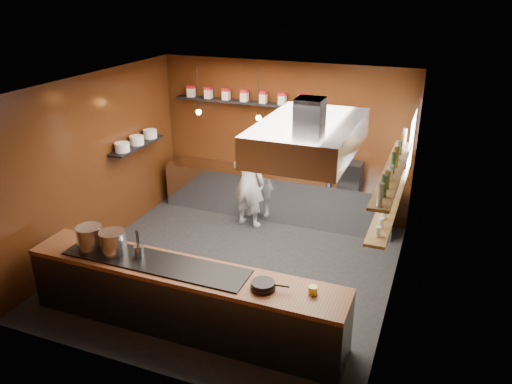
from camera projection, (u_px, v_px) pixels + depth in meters
The scene contains 26 objects.
floor at pixel (233, 269), 8.18m from camera, with size 5.00×5.00×0.00m, color black.
back_wall at pixel (283, 139), 9.74m from camera, with size 5.00×5.00×0.00m, color #351909.
left_wall at pixel (96, 164), 8.44m from camera, with size 5.00×5.00×0.00m, color #351909.
right_wall at pixel (399, 209), 6.76m from camera, with size 5.00×5.00×0.00m, color #474628.
ceiling at pixel (229, 85), 7.02m from camera, with size 5.00×5.00×0.00m, color silver.
window_pane at pixel (411, 145), 8.08m from camera, with size 1.00×1.00×0.00m, color white.
prep_counter at pixel (276, 195), 9.87m from camera, with size 4.60×0.65×0.90m, color silver.
pass_counter at pixel (183, 298), 6.63m from camera, with size 4.40×0.72×0.94m.
tin_shelf at pixel (237, 102), 9.65m from camera, with size 2.60×0.26×0.04m, color black.
plate_shelf at pixel (137, 145), 9.22m from camera, with size 0.30×1.40×0.04m, color black.
bottle_shelf_upper at pixel (393, 171), 6.91m from camera, with size 0.26×2.80×0.04m, color olive.
bottle_shelf_lower at pixel (390, 202), 7.09m from camera, with size 0.26×2.80×0.04m, color olive.
extractor_hood at pixel (309, 136), 6.43m from camera, with size 1.20×2.00×0.72m.
pendant_left at pixel (199, 109), 9.27m from camera, with size 0.10×0.10×0.95m.
pendant_right at pixel (259, 115), 8.87m from camera, with size 0.10×0.10×0.95m.
storage_tins at pixel (244, 96), 9.55m from camera, with size 2.43×0.13×0.22m.
plate_stacks at pixel (137, 140), 9.18m from camera, with size 0.26×1.16×0.16m.
bottles at pixel (394, 162), 6.85m from camera, with size 0.06×2.66×0.24m.
wine_glasses at pixel (390, 197), 7.06m from camera, with size 0.07×2.37×0.13m.
stockpot_large at pixel (90, 238), 6.81m from camera, with size 0.35×0.35×0.34m, color #B7B9BE.
stockpot_small at pixel (113, 243), 6.70m from camera, with size 0.35×0.35×0.33m, color silver.
utensil_crock at pixel (139, 251), 6.65m from camera, with size 0.13×0.13×0.17m, color #B6B8BD.
frying_pan at pixel (263, 285), 6.00m from camera, with size 0.48×0.31×0.08m.
butter_jar at pixel (313, 290), 5.91m from camera, with size 0.11×0.11×0.10m, color gold.
espresso_machine at pixel (351, 173), 9.17m from camera, with size 0.40×0.38×0.40m, color black.
chef at pixel (248, 182), 9.34m from camera, with size 0.65×0.43×1.78m, color white.
Camera 1 is at (2.92, -6.43, 4.34)m, focal length 35.00 mm.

